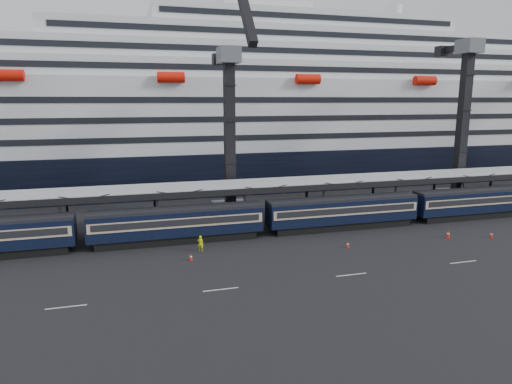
% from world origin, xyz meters
% --- Properties ---
extents(ground, '(260.00, 260.00, 0.00)m').
position_xyz_m(ground, '(0.00, 0.00, 0.00)').
color(ground, black).
rests_on(ground, ground).
extents(train, '(133.05, 3.00, 4.05)m').
position_xyz_m(train, '(-4.65, 10.00, 2.20)').
color(train, black).
rests_on(train, ground).
extents(canopy, '(130.00, 6.25, 5.53)m').
position_xyz_m(canopy, '(0.00, 14.00, 5.25)').
color(canopy, '#9D9EA5').
rests_on(canopy, ground).
extents(cruise_ship, '(214.09, 28.84, 34.00)m').
position_xyz_m(cruise_ship, '(-1.08, 45.99, 12.34)').
color(cruise_ship, black).
rests_on(cruise_ship, ground).
extents(crane_dark_near, '(4.50, 17.75, 35.08)m').
position_xyz_m(crane_dark_near, '(-20.00, 18.59, 11.93)').
color(crane_dark_near, '#52555B').
rests_on(crane_dark_near, ground).
extents(crane_dark_mid, '(4.50, 18.24, 39.64)m').
position_xyz_m(crane_dark_mid, '(15.00, 17.59, 13.36)').
color(crane_dark_mid, '#52555B').
rests_on(crane_dark_mid, ground).
extents(worker, '(0.72, 0.61, 1.67)m').
position_xyz_m(worker, '(-26.06, 6.26, 0.84)').
color(worker, '#E0FF0D').
rests_on(worker, ground).
extents(traffic_cone_b, '(0.35, 0.35, 0.70)m').
position_xyz_m(traffic_cone_b, '(-27.41, 3.80, 0.34)').
color(traffic_cone_b, red).
rests_on(traffic_cone_b, ground).
extents(traffic_cone_c, '(0.34, 0.34, 0.69)m').
position_xyz_m(traffic_cone_c, '(-10.73, 3.14, 0.34)').
color(traffic_cone_c, red).
rests_on(traffic_cone_c, ground).
extents(traffic_cone_d, '(0.43, 0.43, 0.86)m').
position_xyz_m(traffic_cone_d, '(2.04, 3.33, 0.43)').
color(traffic_cone_d, red).
rests_on(traffic_cone_d, ground).
extents(traffic_cone_e, '(0.34, 0.34, 0.69)m').
position_xyz_m(traffic_cone_e, '(6.84, 2.00, 0.34)').
color(traffic_cone_e, red).
rests_on(traffic_cone_e, ground).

